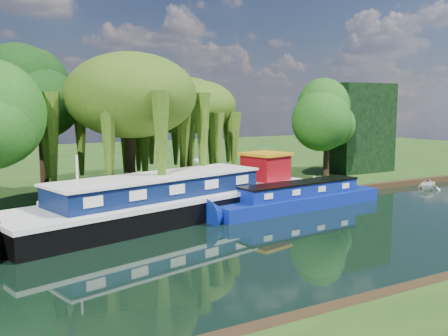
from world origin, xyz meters
TOP-DOWN VIEW (x-y plane):
  - ground at (0.00, 0.00)m, footprint 120.00×120.00m
  - far_bank at (0.00, 34.00)m, footprint 120.00×52.00m
  - dutch_barge at (-2.49, 6.98)m, footprint 20.91×9.31m
  - narrowboat at (5.33, 5.39)m, footprint 12.77×3.24m
  - red_dinghy at (-7.17, 5.30)m, footprint 3.11×2.27m
  - white_cruiser at (18.47, 6.07)m, footprint 2.62×2.40m
  - willow_left at (-3.56, 12.09)m, footprint 7.53×7.53m
  - willow_right at (1.55, 14.51)m, footprint 6.03×6.03m
  - tree_far_mid at (-7.93, 17.98)m, footprint 5.73×5.73m
  - tree_far_right at (13.51, 12.27)m, footprint 4.32×4.32m
  - conifer_hedge at (19.00, 14.00)m, footprint 6.00×3.00m
  - lamppost at (0.50, 10.50)m, footprint 0.36×0.36m
  - mooring_posts at (-0.50, 8.40)m, footprint 19.16×0.16m

SIDE VIEW (x-z plane):
  - ground at x=0.00m, z-range 0.00..0.00m
  - red_dinghy at x=-7.17m, z-range -0.31..0.31m
  - white_cruiser at x=18.47m, z-range -0.58..0.58m
  - far_bank at x=0.00m, z-range 0.00..0.45m
  - narrowboat at x=5.33m, z-range -0.26..1.58m
  - mooring_posts at x=-0.50m, z-range 0.45..1.45m
  - dutch_barge at x=-2.49m, z-range -1.09..3.22m
  - lamppost at x=0.50m, z-range 1.14..3.70m
  - conifer_hedge at x=19.00m, z-range 0.45..8.45m
  - tree_far_right at x=13.51m, z-range 1.79..8.85m
  - willow_right at x=1.55m, z-range 2.14..9.48m
  - tree_far_mid at x=-7.93m, z-range 2.22..11.59m
  - willow_left at x=-3.56m, z-range 2.49..11.51m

